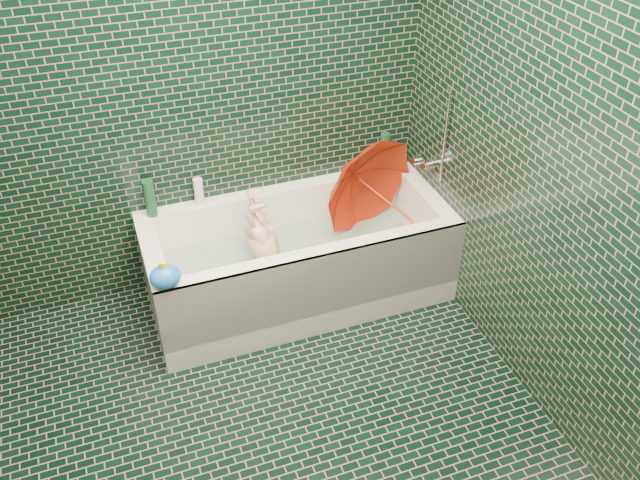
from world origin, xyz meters
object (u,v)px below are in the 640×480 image
object	(u,v)px
child	(270,259)
bath_toy	(165,276)
rubber_duck	(383,162)
umbrella	(381,197)
bathtub	(299,267)

from	to	relation	value
child	bath_toy	world-z (taller)	bath_toy
child	rubber_duck	bearing A→B (deg)	126.11
umbrella	child	bearing A→B (deg)	163.74
rubber_duck	bathtub	bearing A→B (deg)	-163.01
umbrella	rubber_duck	xyz separation A→B (m)	(0.15, 0.31, 0.03)
umbrella	bath_toy	distance (m)	1.34
bath_toy	rubber_duck	bearing A→B (deg)	20.65
bathtub	bath_toy	world-z (taller)	bath_toy
bathtub	bath_toy	distance (m)	0.93
child	rubber_duck	world-z (taller)	rubber_duck
umbrella	bath_toy	size ratio (longest dim) A/B	3.86
child	rubber_duck	size ratio (longest dim) A/B	6.55
bathtub	rubber_duck	xyz separation A→B (m)	(0.66, 0.34, 0.38)
rubber_duck	bath_toy	xyz separation A→B (m)	(-1.44, -0.65, 0.02)
bathtub	child	size ratio (longest dim) A/B	2.02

